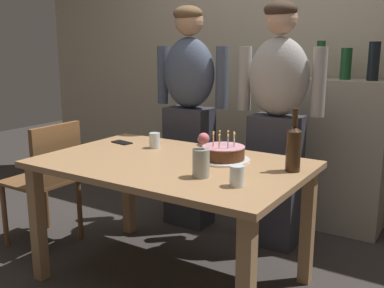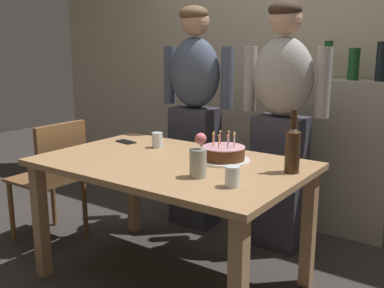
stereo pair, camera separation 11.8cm
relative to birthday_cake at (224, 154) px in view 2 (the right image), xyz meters
name	(u,v)px [view 2 (the right image)]	position (x,y,z in m)	size (l,w,h in m)	color
ground_plane	(172,279)	(-0.25, -0.17, -0.78)	(10.00, 10.00, 0.00)	#332D2B
back_wall	(287,55)	(-0.25, 1.38, 0.52)	(5.20, 0.10, 2.60)	tan
dining_table	(171,177)	(-0.25, -0.17, -0.14)	(1.50, 0.96, 0.74)	#A37A51
birthday_cake	(224,154)	(0.00, 0.00, 0.00)	(0.30, 0.30, 0.17)	white
water_glass_near	(232,177)	(0.28, -0.37, 0.01)	(0.07, 0.07, 0.10)	silver
water_glass_far	(157,140)	(-0.53, 0.05, 0.01)	(0.07, 0.07, 0.10)	silver
wine_bottle	(293,148)	(0.41, 0.01, 0.09)	(0.08, 0.08, 0.33)	#382314
cell_phone	(126,142)	(-0.80, 0.04, -0.04)	(0.14, 0.07, 0.01)	black
flower_vase	(198,159)	(0.06, -0.34, 0.05)	(0.09, 0.09, 0.22)	#999E93
person_man_bearded	(195,114)	(-0.64, 0.63, 0.09)	(0.61, 0.27, 1.66)	#33333D
person_woman_cardigan	(281,123)	(0.06, 0.63, 0.09)	(0.61, 0.27, 1.66)	#33333D
dining_chair	(54,173)	(-1.23, -0.23, -0.26)	(0.42, 0.42, 0.87)	brown
shelf_cabinet	(347,156)	(0.36, 1.16, -0.20)	(0.66, 0.30, 1.41)	#9E9384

